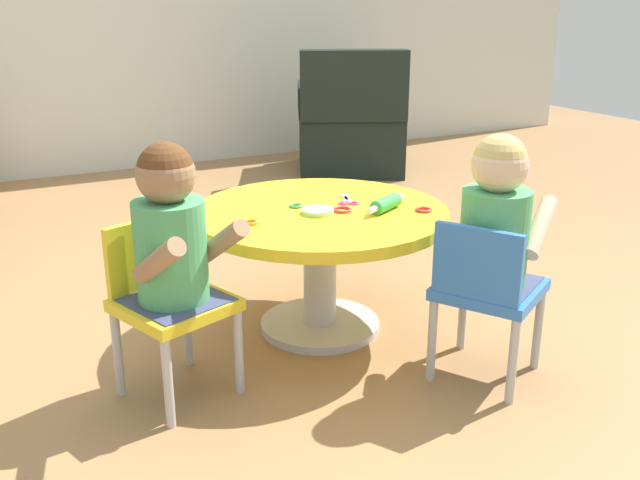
# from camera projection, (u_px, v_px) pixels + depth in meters

# --- Properties ---
(ground_plane) EXTENTS (10.00, 10.00, 0.00)m
(ground_plane) POSITION_uv_depth(u_px,v_px,m) (320.00, 328.00, 2.66)
(ground_plane) COLOR #9E7247
(craft_table) EXTENTS (0.90, 0.90, 0.46)m
(craft_table) POSITION_uv_depth(u_px,v_px,m) (320.00, 238.00, 2.55)
(craft_table) COLOR silver
(craft_table) RESTS_ON ground
(child_chair_left) EXTENTS (0.38, 0.38, 0.54)m
(child_chair_left) POSITION_uv_depth(u_px,v_px,m) (168.00, 299.00, 2.15)
(child_chair_left) COLOR #B7B7BC
(child_chair_left) RESTS_ON ground
(seated_child_left) EXTENTS (0.37, 0.42, 0.51)m
(seated_child_left) POSITION_uv_depth(u_px,v_px,m) (171.00, 231.00, 2.05)
(seated_child_left) COLOR #3F4772
(seated_child_left) RESTS_ON ground
(child_chair_right) EXTENTS (0.41, 0.41, 0.54)m
(child_chair_right) POSITION_uv_depth(u_px,v_px,m) (486.00, 290.00, 2.22)
(child_chair_right) COLOR #B7B7BC
(child_chair_right) RESTS_ON ground
(seated_child_right) EXTENTS (0.43, 0.41, 0.51)m
(seated_child_right) POSITION_uv_depth(u_px,v_px,m) (496.00, 217.00, 2.17)
(seated_child_right) COLOR #3F4772
(seated_child_right) RESTS_ON ground
(armchair_dark) EXTENTS (0.94, 0.95, 0.85)m
(armchair_dark) POSITION_uv_depth(u_px,v_px,m) (350.00, 128.00, 4.96)
(armchair_dark) COLOR black
(armchair_dark) RESTS_ON ground
(rolling_pin) EXTENTS (0.21, 0.13, 0.05)m
(rolling_pin) POSITION_uv_depth(u_px,v_px,m) (386.00, 204.00, 2.49)
(rolling_pin) COLOR green
(rolling_pin) RESTS_ON craft_table
(craft_scissors) EXTENTS (0.10, 0.14, 0.01)m
(craft_scissors) POSITION_uv_depth(u_px,v_px,m) (347.00, 201.00, 2.60)
(craft_scissors) COLOR silver
(craft_scissors) RESTS_ON craft_table
(playdough_blob_0) EXTENTS (0.11, 0.11, 0.02)m
(playdough_blob_0) POSITION_uv_depth(u_px,v_px,m) (318.00, 211.00, 2.46)
(playdough_blob_0) COLOR #B2E58C
(playdough_blob_0) RESTS_ON craft_table
(cookie_cutter_0) EXTENTS (0.05, 0.05, 0.01)m
(cookie_cutter_0) POSITION_uv_depth(u_px,v_px,m) (250.00, 222.00, 2.35)
(cookie_cutter_0) COLOR orange
(cookie_cutter_0) RESTS_ON craft_table
(cookie_cutter_1) EXTENTS (0.05, 0.05, 0.01)m
(cookie_cutter_1) POSITION_uv_depth(u_px,v_px,m) (296.00, 206.00, 2.54)
(cookie_cutter_1) COLOR #4CB259
(cookie_cutter_1) RESTS_ON craft_table
(cookie_cutter_2) EXTENTS (0.06, 0.06, 0.01)m
(cookie_cutter_2) POSITION_uv_depth(u_px,v_px,m) (423.00, 210.00, 2.49)
(cookie_cutter_2) COLOR red
(cookie_cutter_2) RESTS_ON craft_table
(cookie_cutter_3) EXTENTS (0.07, 0.07, 0.01)m
(cookie_cutter_3) POSITION_uv_depth(u_px,v_px,m) (342.00, 210.00, 2.49)
(cookie_cutter_3) COLOR red
(cookie_cutter_3) RESTS_ON craft_table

